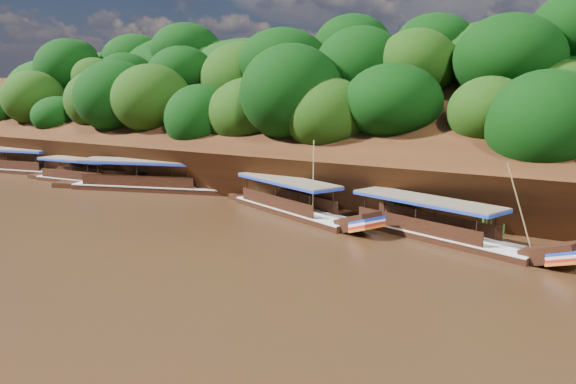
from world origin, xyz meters
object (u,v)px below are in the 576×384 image
object	(u,v)px
boat_2	(162,184)
boat_4	(26,168)
boat_0	(446,233)
boat_1	(300,209)
boat_3	(89,178)

from	to	relation	value
boat_2	boat_4	xyz separation A→B (m)	(-19.80, -0.32, -0.02)
boat_0	boat_2	bearing A→B (deg)	-170.07
boat_1	boat_3	xyz separation A→B (m)	(-23.87, 0.93, -0.04)
boat_3	boat_4	size ratio (longest dim) A/B	0.89
boat_4	boat_1	bearing A→B (deg)	-15.07
boat_1	boat_2	bearing A→B (deg)	-166.25
boat_2	boat_4	world-z (taller)	boat_2
boat_3	boat_1	bearing A→B (deg)	-8.21
boat_3	boat_4	xyz separation A→B (m)	(-11.21, 0.60, 0.06)
boat_1	boat_4	bearing A→B (deg)	-161.86
boat_0	boat_4	bearing A→B (deg)	-167.03
boat_1	boat_2	xyz separation A→B (m)	(-15.28, 1.84, 0.05)
boat_1	boat_4	size ratio (longest dim) A/B	0.96
boat_2	boat_0	bearing A→B (deg)	-26.48
boat_0	boat_3	xyz separation A→B (m)	(-34.41, 1.84, -0.01)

